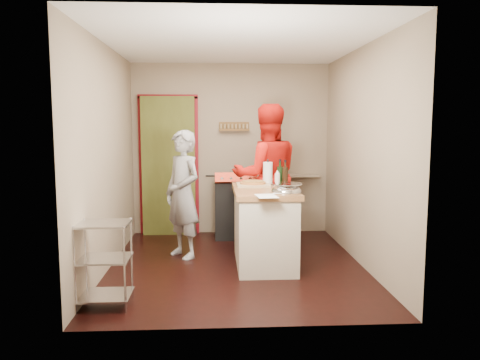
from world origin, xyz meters
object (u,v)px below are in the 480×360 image
object	(u,v)px
person_stripe	(183,194)
stove	(235,207)
island	(265,224)
wire_shelving	(104,260)
person_red	(267,176)

from	to	relation	value
person_stripe	stove	bearing A→B (deg)	105.80
stove	island	bearing A→B (deg)	-78.19
wire_shelving	person_stripe	distance (m)	1.75
island	person_stripe	xyz separation A→B (m)	(-1.00, 0.38, 0.32)
wire_shelving	person_red	distance (m)	2.76
stove	person_stripe	bearing A→B (deg)	-124.33
wire_shelving	island	size ratio (longest dim) A/B	0.58
stove	person_red	size ratio (longest dim) A/B	0.51
island	person_red	size ratio (longest dim) A/B	0.71
person_red	wire_shelving	bearing A→B (deg)	43.23
person_red	stove	bearing A→B (deg)	-59.85
wire_shelving	island	distance (m)	2.03
stove	person_stripe	xyz separation A→B (m)	(-0.70, -1.03, 0.36)
wire_shelving	person_red	size ratio (longest dim) A/B	0.41
person_red	person_stripe	bearing A→B (deg)	16.53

